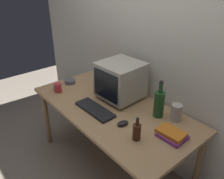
{
  "coord_description": "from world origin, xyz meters",
  "views": [
    {
      "loc": [
        1.4,
        -1.17,
        1.88
      ],
      "look_at": [
        0.0,
        0.0,
        0.91
      ],
      "focal_mm": 36.84,
      "sensor_mm": 36.0,
      "label": 1
    }
  ],
  "objects_px": {
    "computer_mouse": "(123,123)",
    "mug": "(58,88)",
    "book_stack": "(172,134)",
    "keyboard": "(95,109)",
    "metal_canister": "(176,113)",
    "crt_monitor": "(120,80)",
    "cd_spindle": "(70,81)",
    "bottle_short": "(137,131)",
    "bottle_tall": "(159,103)"
  },
  "relations": [
    {
      "from": "book_stack",
      "to": "metal_canister",
      "type": "distance_m",
      "value": 0.24
    },
    {
      "from": "keyboard",
      "to": "cd_spindle",
      "type": "distance_m",
      "value": 0.65
    },
    {
      "from": "mug",
      "to": "computer_mouse",
      "type": "bearing_deg",
      "value": 8.31
    },
    {
      "from": "bottle_short",
      "to": "mug",
      "type": "relative_size",
      "value": 1.64
    },
    {
      "from": "book_stack",
      "to": "crt_monitor",
      "type": "bearing_deg",
      "value": 171.86
    },
    {
      "from": "crt_monitor",
      "to": "book_stack",
      "type": "relative_size",
      "value": 1.8
    },
    {
      "from": "bottle_short",
      "to": "book_stack",
      "type": "distance_m",
      "value": 0.27
    },
    {
      "from": "metal_canister",
      "to": "cd_spindle",
      "type": "bearing_deg",
      "value": -165.02
    },
    {
      "from": "computer_mouse",
      "to": "bottle_tall",
      "type": "distance_m",
      "value": 0.36
    },
    {
      "from": "computer_mouse",
      "to": "bottle_short",
      "type": "height_order",
      "value": "bottle_short"
    },
    {
      "from": "bottle_short",
      "to": "cd_spindle",
      "type": "distance_m",
      "value": 1.16
    },
    {
      "from": "book_stack",
      "to": "cd_spindle",
      "type": "relative_size",
      "value": 1.87
    },
    {
      "from": "keyboard",
      "to": "bottle_short",
      "type": "bearing_deg",
      "value": -0.01
    },
    {
      "from": "bottle_short",
      "to": "mug",
      "type": "height_order",
      "value": "bottle_short"
    },
    {
      "from": "computer_mouse",
      "to": "metal_canister",
      "type": "height_order",
      "value": "metal_canister"
    },
    {
      "from": "bottle_short",
      "to": "mug",
      "type": "distance_m",
      "value": 1.07
    },
    {
      "from": "keyboard",
      "to": "metal_canister",
      "type": "distance_m",
      "value": 0.71
    },
    {
      "from": "bottle_short",
      "to": "metal_canister",
      "type": "relative_size",
      "value": 1.31
    },
    {
      "from": "crt_monitor",
      "to": "computer_mouse",
      "type": "distance_m",
      "value": 0.48
    },
    {
      "from": "bottle_tall",
      "to": "metal_canister",
      "type": "relative_size",
      "value": 2.29
    },
    {
      "from": "keyboard",
      "to": "computer_mouse",
      "type": "height_order",
      "value": "computer_mouse"
    },
    {
      "from": "computer_mouse",
      "to": "book_stack",
      "type": "distance_m",
      "value": 0.4
    },
    {
      "from": "computer_mouse",
      "to": "mug",
      "type": "xyz_separation_m",
      "value": [
        -0.87,
        -0.13,
        0.03
      ]
    },
    {
      "from": "computer_mouse",
      "to": "cd_spindle",
      "type": "bearing_deg",
      "value": -173.66
    },
    {
      "from": "crt_monitor",
      "to": "bottle_short",
      "type": "distance_m",
      "value": 0.65
    },
    {
      "from": "keyboard",
      "to": "bottle_short",
      "type": "distance_m",
      "value": 0.52
    },
    {
      "from": "mug",
      "to": "keyboard",
      "type": "bearing_deg",
      "value": 8.2
    },
    {
      "from": "bottle_tall",
      "to": "metal_canister",
      "type": "distance_m",
      "value": 0.16
    },
    {
      "from": "bottle_tall",
      "to": "keyboard",
      "type": "bearing_deg",
      "value": -138.2
    },
    {
      "from": "crt_monitor",
      "to": "metal_canister",
      "type": "distance_m",
      "value": 0.6
    },
    {
      "from": "bottle_tall",
      "to": "metal_canister",
      "type": "height_order",
      "value": "bottle_tall"
    },
    {
      "from": "crt_monitor",
      "to": "bottle_tall",
      "type": "relative_size",
      "value": 1.18
    },
    {
      "from": "book_stack",
      "to": "mug",
      "type": "distance_m",
      "value": 1.26
    },
    {
      "from": "crt_monitor",
      "to": "keyboard",
      "type": "height_order",
      "value": "crt_monitor"
    },
    {
      "from": "mug",
      "to": "cd_spindle",
      "type": "bearing_deg",
      "value": 115.42
    },
    {
      "from": "computer_mouse",
      "to": "metal_canister",
      "type": "bearing_deg",
      "value": 69.97
    },
    {
      "from": "computer_mouse",
      "to": "bottle_short",
      "type": "xyz_separation_m",
      "value": [
        0.2,
        -0.04,
        0.05
      ]
    },
    {
      "from": "book_stack",
      "to": "metal_canister",
      "type": "relative_size",
      "value": 1.5
    },
    {
      "from": "bottle_tall",
      "to": "metal_canister",
      "type": "xyz_separation_m",
      "value": [
        0.14,
        0.06,
        -0.05
      ]
    },
    {
      "from": "cd_spindle",
      "to": "computer_mouse",
      "type": "bearing_deg",
      "value": -4.28
    },
    {
      "from": "book_stack",
      "to": "computer_mouse",
      "type": "bearing_deg",
      "value": -152.49
    },
    {
      "from": "keyboard",
      "to": "bottle_short",
      "type": "relative_size",
      "value": 2.14
    },
    {
      "from": "keyboard",
      "to": "mug",
      "type": "xyz_separation_m",
      "value": [
        -0.54,
        -0.08,
        0.03
      ]
    },
    {
      "from": "keyboard",
      "to": "metal_canister",
      "type": "bearing_deg",
      "value": 37.13
    },
    {
      "from": "computer_mouse",
      "to": "metal_canister",
      "type": "relative_size",
      "value": 0.67
    },
    {
      "from": "bottle_short",
      "to": "computer_mouse",
      "type": "bearing_deg",
      "value": 169.12
    },
    {
      "from": "crt_monitor",
      "to": "keyboard",
      "type": "relative_size",
      "value": 0.96
    },
    {
      "from": "computer_mouse",
      "to": "metal_canister",
      "type": "distance_m",
      "value": 0.46
    },
    {
      "from": "crt_monitor",
      "to": "bottle_tall",
      "type": "bearing_deg",
      "value": 5.63
    },
    {
      "from": "keyboard",
      "to": "computer_mouse",
      "type": "relative_size",
      "value": 4.2
    }
  ]
}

